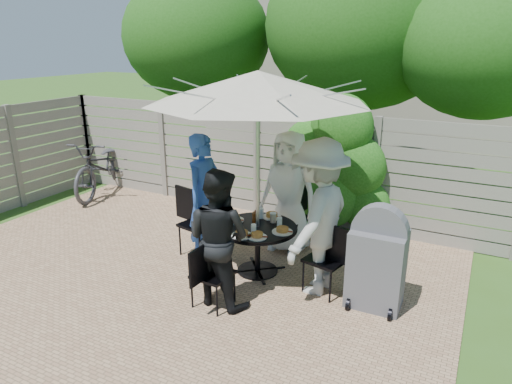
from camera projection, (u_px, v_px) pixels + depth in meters
The scene contains 24 objects.
backyard_envelope at pixel (373, 51), 13.37m from camera, with size 60.00×60.00×5.00m.
patio_table at pixel (258, 240), 5.86m from camera, with size 1.08×1.08×0.65m.
umbrella at pixel (258, 87), 5.25m from camera, with size 2.87×2.87×2.58m.
chair_back at pixel (292, 229), 6.70m from camera, with size 0.49×0.68×0.90m.
person_back at pixel (289, 192), 6.40m from camera, with size 0.85×0.56×1.75m, color white.
chair_left at pixel (199, 236), 6.40m from camera, with size 0.73×0.55×0.96m.
person_left at pixel (205, 198), 6.14m from camera, with size 0.64×0.42×1.76m, color #274EAA.
chair_front at pixel (213, 287), 5.15m from camera, with size 0.43×0.61×0.83m.
person_front at pixel (218, 238), 5.08m from camera, with size 0.78×0.61×1.61m, color black.
chair_right at pixel (326, 273), 5.43m from camera, with size 0.68×0.51×0.90m.
person_right at pixel (318, 218), 5.29m from camera, with size 1.22×0.70×1.88m, color #B0B2AC.
plate_back at pixel (272, 216), 6.08m from camera, with size 0.26×0.26×0.06m.
plate_left at pixel (234, 219), 5.97m from camera, with size 0.26×0.26×0.06m.
plate_front at pixel (242, 234), 5.50m from camera, with size 0.26×0.26×0.06m.
plate_right at pixel (282, 230), 5.61m from camera, with size 0.26×0.26×0.06m.
plate_extra at pixel (257, 236), 5.46m from camera, with size 0.24×0.24×0.06m.
glass_back at pixel (261, 213), 6.04m from camera, with size 0.07×0.07×0.14m, color silver.
glass_left at pixel (236, 220), 5.82m from camera, with size 0.07×0.07×0.14m, color silver.
glass_front at pixel (254, 230), 5.51m from camera, with size 0.07×0.07×0.14m, color silver.
glass_right at pixel (279, 223), 5.73m from camera, with size 0.07×0.07×0.14m, color silver.
syrup_jug at pixel (256, 218), 5.84m from camera, with size 0.09×0.09×0.16m, color #59280C.
coffee_cup at pixel (273, 218), 5.91m from camera, with size 0.08×0.08×0.12m, color #C6B293.
bicycle at pixel (103, 166), 8.95m from camera, with size 0.73×2.11×1.11m, color #333338.
bbq_grill at pixel (377, 261), 5.09m from camera, with size 0.61×0.47×1.23m.
Camera 1 is at (3.43, -3.72, 2.91)m, focal length 32.00 mm.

